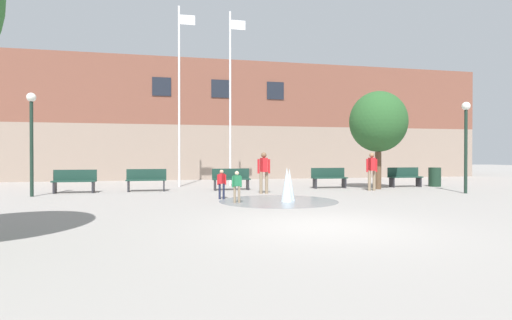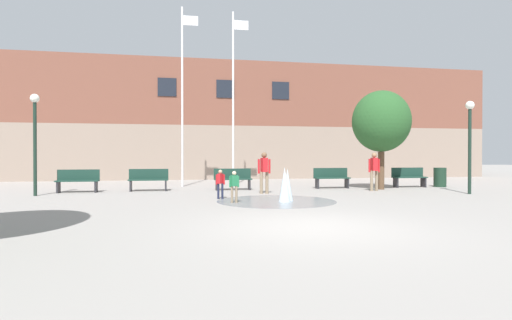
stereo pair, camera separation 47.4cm
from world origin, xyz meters
name	(u,v)px [view 2 (the right image)]	position (x,y,z in m)	size (l,w,h in m)	color
ground_plane	(312,227)	(0.00, 0.00, 0.00)	(100.00, 100.00, 0.00)	gray
library_building	(221,123)	(0.00, 19.73, 3.71)	(36.00, 6.05, 7.41)	gray
splash_fountain	(283,189)	(0.56, 4.56, 0.38)	(3.83, 3.83, 1.10)	gray
park_bench_far_left	(78,180)	(-6.69, 9.05, 0.48)	(1.60, 0.44, 0.91)	#28282D
park_bench_left_of_flagpoles	(149,179)	(-3.98, 9.26, 0.48)	(1.60, 0.44, 0.91)	#28282D
park_bench_under_left_flagpole	(233,179)	(-0.49, 9.12, 0.48)	(1.60, 0.44, 0.91)	#28282D
park_bench_near_trashcan	(332,178)	(3.98, 9.18, 0.48)	(1.60, 0.44, 0.91)	#28282D
park_bench_far_right	(409,177)	(7.73, 9.09, 0.48)	(1.60, 0.44, 0.91)	#28282D
child_running	(234,184)	(-1.03, 4.42, 0.58)	(0.31, 0.19, 0.99)	#89755B
teen_by_trashcan	(374,168)	(5.23, 7.59, 0.93)	(0.50, 0.36, 1.59)	#89755B
adult_in_red	(264,169)	(0.49, 7.22, 0.93)	(0.50, 0.36, 1.59)	#89755B
child_with_pink_shirt	(220,182)	(-1.34, 5.65, 0.58)	(0.31, 0.24, 0.99)	#1E233D
flagpole_left	(183,92)	(-2.58, 11.48, 4.51)	(0.80, 0.10, 8.52)	silver
flagpole_right	(234,94)	(-0.15, 11.48, 4.47)	(0.80, 0.10, 8.44)	silver
lamp_post_left_lane	(35,129)	(-7.87, 7.91, 2.44)	(0.32, 0.32, 3.70)	#192D23
lamp_post_right_lane	(470,132)	(8.18, 5.69, 2.35)	(0.32, 0.32, 3.55)	#192D23
trash_can	(440,177)	(9.29, 9.03, 0.45)	(0.56, 0.56, 0.90)	#193323
street_tree_near_building	(381,122)	(5.88, 8.22, 2.94)	(2.49, 2.49, 4.28)	brown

